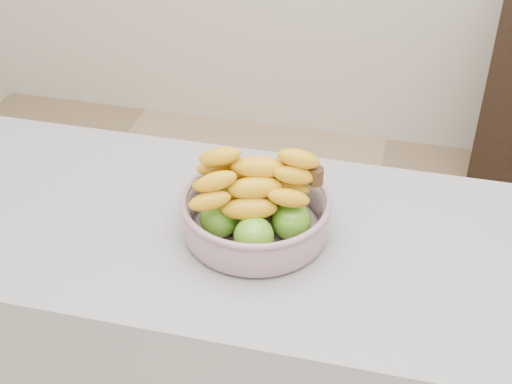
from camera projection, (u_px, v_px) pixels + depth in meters
fruit_bowl at (256, 210)px, 1.40m from camera, size 0.30×0.30×0.18m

